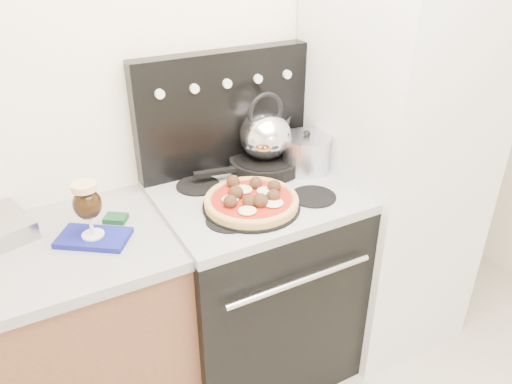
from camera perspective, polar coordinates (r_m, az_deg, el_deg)
room_shell at (r=1.18m, az=17.11°, el=-4.89°), size 3.52×3.01×2.52m
stove_body at (r=2.26m, az=-0.15°, el=-10.67°), size 0.76×0.65×0.88m
cooktop at (r=2.00m, az=-0.17°, el=-0.44°), size 0.76×0.65×0.04m
backguard at (r=2.11m, az=-3.77°, el=9.20°), size 0.76×0.08×0.50m
fridge at (r=2.34m, az=15.44°, el=4.39°), size 0.64×0.68×1.90m
oven_mitt at (r=1.81m, az=-18.06°, el=-5.00°), size 0.27×0.25×0.02m
beer_glass at (r=1.76m, az=-18.61°, el=-1.92°), size 0.11×0.11×0.21m
pizza_pan at (r=1.88m, az=-0.52°, el=-1.62°), size 0.45×0.45×0.01m
pizza at (r=1.86m, az=-0.52°, el=-0.80°), size 0.42×0.42×0.05m
skillet at (r=2.16m, az=1.03°, el=3.26°), size 0.36×0.36×0.05m
tea_kettle at (r=2.10m, az=1.07°, el=6.93°), size 0.26×0.26×0.24m
stock_pot at (r=2.14m, az=5.71°, el=4.29°), size 0.21×0.21×0.15m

